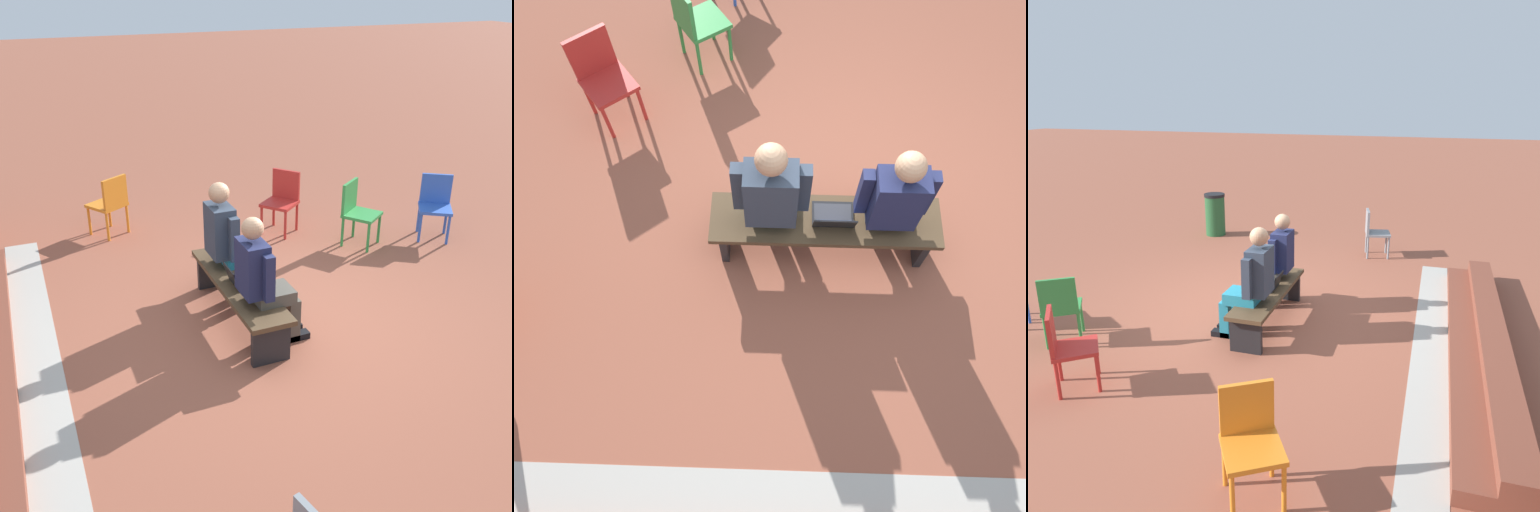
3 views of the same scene
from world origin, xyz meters
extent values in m
plane|color=brown|center=(0.00, 0.00, 0.00)|extent=(60.00, 60.00, 0.00)
cube|color=#A8A399|center=(0.23, 2.36, 0.00)|extent=(5.72, 0.40, 0.01)
cube|color=#4C3823|center=(0.23, 0.36, 0.42)|extent=(1.80, 0.44, 0.05)
cube|color=black|center=(-0.57, 0.36, 0.20)|extent=(0.06, 0.37, 0.40)
cube|color=black|center=(1.03, 0.36, 0.20)|extent=(0.06, 0.37, 0.40)
cube|color=#4C473D|center=(-0.23, 0.20, 0.51)|extent=(0.32, 0.37, 0.13)
cube|color=#4C473D|center=(-0.31, 0.01, 0.23)|extent=(0.10, 0.11, 0.45)
cube|color=black|center=(-0.31, -0.05, 0.03)|extent=(0.10, 0.22, 0.07)
cube|color=#4C473D|center=(-0.15, 0.01, 0.23)|extent=(0.10, 0.11, 0.45)
cube|color=black|center=(-0.15, -0.05, 0.03)|extent=(0.10, 0.22, 0.07)
cube|color=#1E2347|center=(-0.23, 0.40, 0.83)|extent=(0.35, 0.22, 0.52)
cube|color=#195133|center=(-0.23, 0.29, 0.80)|extent=(0.05, 0.01, 0.31)
cube|color=#1E2347|center=(-0.45, 0.34, 0.81)|extent=(0.08, 0.09, 0.44)
cube|color=#1E2347|center=(-0.01, 0.34, 0.81)|extent=(0.08, 0.09, 0.44)
sphere|color=tan|center=(-0.23, 0.40, 1.22)|extent=(0.21, 0.21, 0.21)
cube|color=teal|center=(0.66, 0.19, 0.51)|extent=(0.33, 0.39, 0.14)
cube|color=teal|center=(0.57, -0.01, 0.23)|extent=(0.11, 0.12, 0.45)
cube|color=black|center=(0.57, -0.07, 0.03)|extent=(0.11, 0.24, 0.07)
cube|color=teal|center=(0.74, -0.01, 0.23)|extent=(0.11, 0.12, 0.45)
cube|color=black|center=(0.74, -0.07, 0.03)|extent=(0.11, 0.24, 0.07)
cube|color=#2D3847|center=(0.66, 0.40, 0.85)|extent=(0.37, 0.24, 0.55)
cube|color=#2D3847|center=(0.42, 0.33, 0.83)|extent=(0.09, 0.10, 0.47)
cube|color=#2D3847|center=(0.89, 0.33, 0.83)|extent=(0.09, 0.10, 0.47)
sphere|color=tan|center=(0.66, 0.40, 1.26)|extent=(0.22, 0.22, 0.22)
cube|color=black|center=(0.18, 0.32, 0.46)|extent=(0.32, 0.22, 0.02)
cube|color=#2D2D33|center=(0.18, 0.31, 0.47)|extent=(0.29, 0.15, 0.00)
cube|color=black|center=(0.18, 0.46, 0.57)|extent=(0.32, 0.07, 0.19)
cube|color=#33519E|center=(0.18, 0.46, 0.57)|extent=(0.28, 0.06, 0.17)
cube|color=orange|center=(3.02, 1.20, 0.42)|extent=(0.58, 0.58, 0.04)
cube|color=orange|center=(2.86, 1.09, 0.64)|extent=(0.25, 0.36, 0.40)
cylinder|color=orange|center=(3.27, 1.14, 0.20)|extent=(0.04, 0.04, 0.40)
cylinder|color=orange|center=(3.08, 1.44, 0.20)|extent=(0.04, 0.04, 0.40)
cylinder|color=orange|center=(2.97, 0.95, 0.20)|extent=(0.04, 0.04, 0.40)
cylinder|color=orange|center=(2.78, 1.25, 0.20)|extent=(0.04, 0.04, 0.40)
cube|color=red|center=(2.16, -0.98, 0.42)|extent=(0.59, 0.59, 0.04)
cube|color=red|center=(2.28, -1.13, 0.64)|extent=(0.34, 0.28, 0.40)
cylinder|color=red|center=(2.19, -0.73, 0.20)|extent=(0.04, 0.04, 0.40)
cylinder|color=red|center=(1.91, -0.95, 0.20)|extent=(0.04, 0.04, 0.40)
cylinder|color=red|center=(2.42, -1.01, 0.20)|extent=(0.04, 0.04, 0.40)
cylinder|color=red|center=(2.13, -1.23, 0.20)|extent=(0.04, 0.04, 0.40)
cube|color=#2D56B7|center=(1.19, -2.81, 0.42)|extent=(0.58, 0.58, 0.04)
cube|color=#2D56B7|center=(1.35, -2.92, 0.64)|extent=(0.25, 0.35, 0.40)
cylinder|color=#2D56B7|center=(1.14, -2.56, 0.20)|extent=(0.04, 0.04, 0.40)
cylinder|color=#2D56B7|center=(0.94, -2.86, 0.20)|extent=(0.04, 0.04, 0.40)
cylinder|color=#2D56B7|center=(1.44, -2.76, 0.20)|extent=(0.04, 0.04, 0.40)
cylinder|color=#2D56B7|center=(1.24, -3.06, 0.20)|extent=(0.04, 0.04, 0.40)
cube|color=#2D893D|center=(1.38, -1.80, 0.42)|extent=(0.59, 0.59, 0.04)
cube|color=#2D893D|center=(1.54, -1.69, 0.64)|extent=(0.26, 0.35, 0.40)
cylinder|color=#2D893D|center=(1.13, -1.75, 0.20)|extent=(0.04, 0.04, 0.40)
cylinder|color=#2D893D|center=(1.34, -2.05, 0.20)|extent=(0.04, 0.04, 0.40)
cylinder|color=#2D893D|center=(1.42, -1.55, 0.20)|extent=(0.04, 0.04, 0.40)
cylinder|color=#2D893D|center=(1.63, -1.84, 0.20)|extent=(0.04, 0.04, 0.40)
camera|label=1|loc=(-4.75, 2.26, 3.31)|focal=42.00mm
camera|label=2|loc=(0.60, 2.26, 3.85)|focal=35.00mm
camera|label=3|loc=(5.73, 2.26, 2.79)|focal=35.00mm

